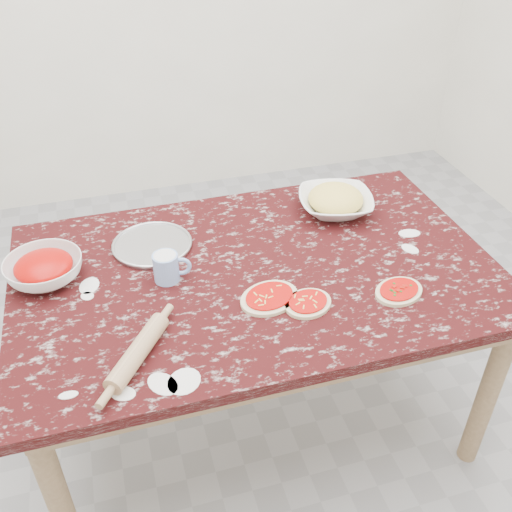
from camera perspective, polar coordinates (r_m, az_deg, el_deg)
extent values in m
plane|color=gray|center=(2.45, 0.00, -15.34)|extent=(4.00, 4.00, 0.00)
cube|color=black|center=(1.93, 0.00, -1.68)|extent=(1.60, 1.00, 0.04)
cube|color=#957854|center=(1.97, 0.00, -3.06)|extent=(1.50, 0.90, 0.08)
cylinder|color=#957854|center=(1.90, -19.05, -22.19)|extent=(0.07, 0.07, 0.71)
cylinder|color=#957854|center=(2.20, 22.16, -12.56)|extent=(0.07, 0.07, 0.71)
cylinder|color=#957854|center=(2.46, -19.29, -5.64)|extent=(0.07, 0.07, 0.71)
cylinder|color=#957854|center=(2.70, 12.25, -0.08)|extent=(0.07, 0.07, 0.71)
cylinder|color=#B2B2B7|center=(2.05, -10.31, 1.07)|extent=(0.36, 0.36, 0.01)
imported|color=white|center=(1.97, -20.36, -1.30)|extent=(0.31, 0.31, 0.08)
imported|color=white|center=(2.22, 7.92, 5.24)|extent=(0.34, 0.34, 0.07)
cylinder|color=#87AAE8|center=(1.86, -8.96, -1.14)|extent=(0.08, 0.08, 0.10)
torus|color=#87AAE8|center=(1.86, -7.48, -1.04)|extent=(0.07, 0.02, 0.07)
cylinder|color=silver|center=(1.84, -9.06, -0.30)|extent=(0.07, 0.07, 0.01)
ellipsoid|color=beige|center=(1.79, 1.33, -4.23)|extent=(0.24, 0.21, 0.01)
ellipsoid|color=red|center=(1.78, 1.34, -4.02)|extent=(0.19, 0.17, 0.00)
ellipsoid|color=beige|center=(1.77, 5.20, -4.75)|extent=(0.19, 0.18, 0.01)
ellipsoid|color=red|center=(1.77, 5.21, -4.54)|extent=(0.16, 0.14, 0.00)
ellipsoid|color=beige|center=(1.87, 14.05, -3.47)|extent=(0.20, 0.17, 0.01)
ellipsoid|color=red|center=(1.86, 14.09, -3.26)|extent=(0.16, 0.14, 0.00)
cylinder|color=tan|center=(1.62, -11.70, -9.34)|extent=(0.20, 0.25, 0.05)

